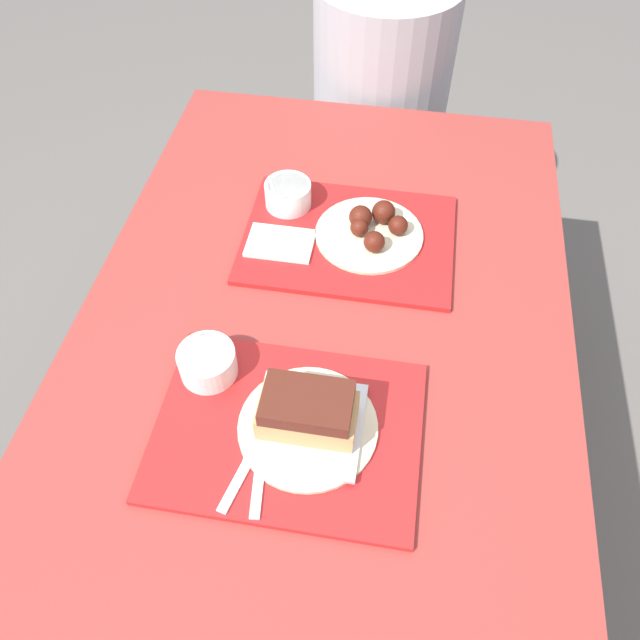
% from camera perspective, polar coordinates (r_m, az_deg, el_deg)
% --- Properties ---
extents(ground_plane, '(12.00, 12.00, 0.00)m').
position_cam_1_polar(ground_plane, '(1.83, -0.00, -16.00)').
color(ground_plane, '#605B56').
extents(picnic_table, '(0.94, 1.54, 0.76)m').
position_cam_1_polar(picnic_table, '(1.24, -0.00, -4.20)').
color(picnic_table, maroon).
rests_on(picnic_table, ground_plane).
extents(picnic_bench_far, '(0.89, 0.28, 0.46)m').
position_cam_1_polar(picnic_bench_far, '(2.13, 4.51, 13.69)').
color(picnic_bench_far, maroon).
rests_on(picnic_bench_far, ground_plane).
extents(tray_near, '(0.44, 0.33, 0.01)m').
position_cam_1_polar(tray_near, '(1.05, -2.96, -10.03)').
color(tray_near, red).
rests_on(tray_near, picnic_table).
extents(tray_far, '(0.44, 0.33, 0.01)m').
position_cam_1_polar(tray_far, '(1.33, 2.61, 7.44)').
color(tray_far, red).
rests_on(tray_far, picnic_table).
extents(bowl_coleslaw_near, '(0.10, 0.10, 0.05)m').
position_cam_1_polar(bowl_coleslaw_near, '(1.10, -10.26, -3.76)').
color(bowl_coleslaw_near, white).
rests_on(bowl_coleslaw_near, tray_near).
extents(brisket_sandwich_plate, '(0.23, 0.23, 0.09)m').
position_cam_1_polar(brisket_sandwich_plate, '(1.02, -1.14, -8.86)').
color(brisket_sandwich_plate, beige).
rests_on(brisket_sandwich_plate, tray_near).
extents(plastic_fork_near, '(0.06, 0.17, 0.00)m').
position_cam_1_polar(plastic_fork_near, '(1.02, -6.73, -12.98)').
color(plastic_fork_near, white).
rests_on(plastic_fork_near, tray_near).
extents(plastic_knife_near, '(0.04, 0.17, 0.00)m').
position_cam_1_polar(plastic_knife_near, '(1.02, -5.50, -13.20)').
color(plastic_knife_near, white).
rests_on(plastic_knife_near, tray_near).
extents(bowl_coleslaw_far, '(0.10, 0.10, 0.05)m').
position_cam_1_polar(bowl_coleslaw_far, '(1.38, -2.95, 11.49)').
color(bowl_coleslaw_far, white).
rests_on(bowl_coleslaw_far, tray_far).
extents(wings_plate_far, '(0.23, 0.23, 0.06)m').
position_cam_1_polar(wings_plate_far, '(1.32, 4.79, 8.36)').
color(wings_plate_far, beige).
rests_on(wings_plate_far, tray_far).
extents(napkin_far, '(0.14, 0.10, 0.01)m').
position_cam_1_polar(napkin_far, '(1.31, -3.66, 7.03)').
color(napkin_far, white).
rests_on(napkin_far, tray_far).
extents(person_seated_across, '(0.40, 0.40, 0.71)m').
position_cam_1_polar(person_seated_across, '(1.93, 5.78, 22.07)').
color(person_seated_across, '#9E9EA3').
rests_on(person_seated_across, picnic_bench_far).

